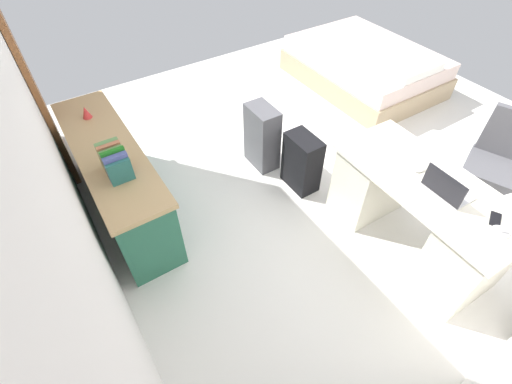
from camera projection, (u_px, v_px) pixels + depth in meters
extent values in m
plane|color=silver|center=(327.00, 166.00, 3.88)|extent=(5.72, 5.72, 0.00)
cube|color=white|center=(28.00, 126.00, 1.95)|extent=(4.32, 0.10, 2.89)
cube|color=brown|center=(26.00, 72.00, 3.22)|extent=(0.88, 0.05, 2.04)
cube|color=silver|center=(430.00, 183.00, 2.68)|extent=(1.46, 0.70, 0.04)
cube|color=beige|center=(467.00, 259.00, 2.66)|extent=(0.42, 0.60, 0.69)
cube|color=beige|center=(371.00, 180.00, 3.24)|extent=(0.42, 0.60, 0.69)
cylinder|color=black|center=(472.00, 204.00, 3.48)|extent=(0.52, 0.52, 0.04)
cylinder|color=black|center=(481.00, 190.00, 3.34)|extent=(0.06, 0.06, 0.42)
cube|color=#4C4C51|center=(494.00, 170.00, 3.16)|extent=(0.60, 0.60, 0.08)
cube|color=#28664C|center=(118.00, 181.00, 3.23)|extent=(1.76, 0.44, 0.68)
cube|color=tan|center=(106.00, 149.00, 2.97)|extent=(1.80, 0.48, 0.04)
cube|color=#225641|center=(162.00, 210.00, 3.20)|extent=(0.67, 0.01, 0.24)
cube|color=#225641|center=(131.00, 160.00, 3.66)|extent=(0.67, 0.01, 0.24)
cube|color=tan|center=(362.00, 73.00, 4.99)|extent=(1.91, 1.41, 0.28)
cube|color=beige|center=(366.00, 56.00, 4.82)|extent=(1.85, 1.35, 0.20)
cube|color=white|center=(409.00, 66.00, 4.32)|extent=(0.48, 0.68, 0.10)
cube|color=black|center=(302.00, 162.00, 3.49)|extent=(0.36, 0.22, 0.57)
cube|color=#4C4C51|center=(262.00, 137.00, 3.68)|extent=(0.36, 0.22, 0.67)
cube|color=#B7B7BC|center=(448.00, 190.00, 2.60)|extent=(0.32, 0.23, 0.02)
cube|color=black|center=(444.00, 186.00, 2.49)|extent=(0.31, 0.02, 0.19)
ellipsoid|color=white|center=(420.00, 169.00, 2.75)|extent=(0.06, 0.10, 0.03)
cube|color=black|center=(495.00, 219.00, 2.42)|extent=(0.12, 0.15, 0.01)
cylinder|color=silver|center=(500.00, 232.00, 2.34)|extent=(0.11, 0.11, 0.01)
cylinder|color=silver|center=(511.00, 218.00, 2.24)|extent=(0.02, 0.02, 0.28)
cube|color=#26605B|center=(121.00, 172.00, 2.61)|extent=(0.03, 0.17, 0.19)
cube|color=#4D579B|center=(119.00, 167.00, 2.62)|extent=(0.04, 0.17, 0.22)
cube|color=#1E721C|center=(116.00, 163.00, 2.64)|extent=(0.03, 0.17, 0.24)
cube|color=#844A74|center=(115.00, 162.00, 2.68)|extent=(0.04, 0.17, 0.20)
cube|color=#598845|center=(114.00, 159.00, 2.70)|extent=(0.03, 0.17, 0.20)
cube|color=#B46B4A|center=(112.00, 156.00, 2.72)|extent=(0.04, 0.17, 0.21)
cube|color=#5D8C4F|center=(110.00, 153.00, 2.74)|extent=(0.04, 0.17, 0.21)
cone|color=red|center=(86.00, 112.00, 3.21)|extent=(0.08, 0.08, 0.11)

